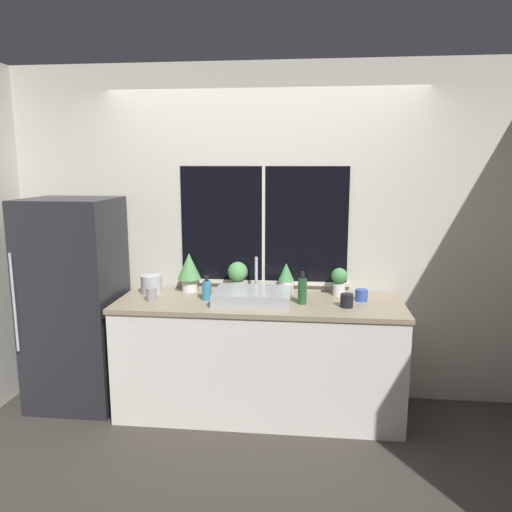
{
  "coord_description": "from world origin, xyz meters",
  "views": [
    {
      "loc": [
        0.37,
        -3.29,
        1.92
      ],
      "look_at": [
        -0.02,
        0.33,
        1.25
      ],
      "focal_mm": 35.0,
      "sensor_mm": 36.0,
      "label": 1
    }
  ],
  "objects_px": {
    "potted_plant_far_right": "(339,280)",
    "mug_grey": "(151,294)",
    "mug_blue": "(361,295)",
    "potted_plant_center_left": "(238,275)",
    "sink": "(253,296)",
    "potted_plant_far_left": "(189,269)",
    "kettle": "(151,284)",
    "mug_black": "(347,301)",
    "bottle_tall": "(302,290)",
    "refrigerator": "(75,303)",
    "soap_bottle": "(207,290)",
    "potted_plant_center_right": "(286,278)"
  },
  "relations": [
    {
      "from": "sink",
      "to": "bottle_tall",
      "type": "distance_m",
      "value": 0.37
    },
    {
      "from": "kettle",
      "to": "soap_bottle",
      "type": "bearing_deg",
      "value": -17.05
    },
    {
      "from": "refrigerator",
      "to": "kettle",
      "type": "height_order",
      "value": "refrigerator"
    },
    {
      "from": "potted_plant_far_left",
      "to": "kettle",
      "type": "relative_size",
      "value": 1.87
    },
    {
      "from": "refrigerator",
      "to": "potted_plant_center_left",
      "type": "relative_size",
      "value": 6.61
    },
    {
      "from": "potted_plant_center_left",
      "to": "refrigerator",
      "type": "bearing_deg",
      "value": -170.18
    },
    {
      "from": "potted_plant_center_right",
      "to": "bottle_tall",
      "type": "relative_size",
      "value": 1.02
    },
    {
      "from": "sink",
      "to": "potted_plant_center_left",
      "type": "relative_size",
      "value": 2.28
    },
    {
      "from": "potted_plant_far_left",
      "to": "kettle",
      "type": "xyz_separation_m",
      "value": [
        -0.29,
        -0.1,
        -0.1
      ]
    },
    {
      "from": "mug_grey",
      "to": "sink",
      "type": "bearing_deg",
      "value": 3.59
    },
    {
      "from": "sink",
      "to": "mug_blue",
      "type": "xyz_separation_m",
      "value": [
        0.82,
        0.12,
        -0.0
      ]
    },
    {
      "from": "mug_blue",
      "to": "potted_plant_center_left",
      "type": "bearing_deg",
      "value": 171.36
    },
    {
      "from": "potted_plant_center_right",
      "to": "mug_black",
      "type": "bearing_deg",
      "value": -35.87
    },
    {
      "from": "kettle",
      "to": "mug_grey",
      "type": "bearing_deg",
      "value": -72.63
    },
    {
      "from": "potted_plant_far_right",
      "to": "mug_grey",
      "type": "bearing_deg",
      "value": -167.61
    },
    {
      "from": "soap_bottle",
      "to": "sink",
      "type": "bearing_deg",
      "value": -2.57
    },
    {
      "from": "refrigerator",
      "to": "potted_plant_center_right",
      "type": "xyz_separation_m",
      "value": [
        1.66,
        0.22,
        0.2
      ]
    },
    {
      "from": "sink",
      "to": "potted_plant_far_left",
      "type": "relative_size",
      "value": 1.83
    },
    {
      "from": "refrigerator",
      "to": "potted_plant_center_right",
      "type": "relative_size",
      "value": 6.62
    },
    {
      "from": "mug_blue",
      "to": "potted_plant_center_right",
      "type": "bearing_deg",
      "value": 165.75
    },
    {
      "from": "refrigerator",
      "to": "mug_black",
      "type": "distance_m",
      "value": 2.13
    },
    {
      "from": "mug_black",
      "to": "potted_plant_far_right",
      "type": "bearing_deg",
      "value": 96.65
    },
    {
      "from": "potted_plant_center_right",
      "to": "mug_blue",
      "type": "xyz_separation_m",
      "value": [
        0.58,
        -0.15,
        -0.09
      ]
    },
    {
      "from": "bottle_tall",
      "to": "potted_plant_far_left",
      "type": "bearing_deg",
      "value": 163.17
    },
    {
      "from": "potted_plant_center_right",
      "to": "kettle",
      "type": "height_order",
      "value": "potted_plant_center_right"
    },
    {
      "from": "mug_grey",
      "to": "kettle",
      "type": "bearing_deg",
      "value": 107.37
    },
    {
      "from": "potted_plant_far_right",
      "to": "mug_blue",
      "type": "relative_size",
      "value": 2.34
    },
    {
      "from": "bottle_tall",
      "to": "kettle",
      "type": "xyz_separation_m",
      "value": [
        -1.21,
        0.18,
        -0.02
      ]
    },
    {
      "from": "mug_black",
      "to": "kettle",
      "type": "relative_size",
      "value": 0.58
    },
    {
      "from": "potted_plant_far_left",
      "to": "potted_plant_far_right",
      "type": "relative_size",
      "value": 1.43
    },
    {
      "from": "potted_plant_far_left",
      "to": "bottle_tall",
      "type": "height_order",
      "value": "potted_plant_far_left"
    },
    {
      "from": "sink",
      "to": "potted_plant_far_right",
      "type": "bearing_deg",
      "value": 22.04
    },
    {
      "from": "potted_plant_far_left",
      "to": "bottle_tall",
      "type": "bearing_deg",
      "value": -16.83
    },
    {
      "from": "mug_black",
      "to": "mug_grey",
      "type": "bearing_deg",
      "value": 179.32
    },
    {
      "from": "potted_plant_far_right",
      "to": "bottle_tall",
      "type": "relative_size",
      "value": 0.89
    },
    {
      "from": "soap_bottle",
      "to": "mug_grey",
      "type": "bearing_deg",
      "value": -171.18
    },
    {
      "from": "mug_grey",
      "to": "mug_blue",
      "type": "xyz_separation_m",
      "value": [
        1.59,
        0.17,
        -0.01
      ]
    },
    {
      "from": "potted_plant_far_left",
      "to": "mug_grey",
      "type": "xyz_separation_m",
      "value": [
        -0.22,
        -0.31,
        -0.13
      ]
    },
    {
      "from": "refrigerator",
      "to": "mug_grey",
      "type": "bearing_deg",
      "value": -8.02
    },
    {
      "from": "mug_grey",
      "to": "mug_black",
      "type": "bearing_deg",
      "value": -0.68
    },
    {
      "from": "refrigerator",
      "to": "mug_blue",
      "type": "xyz_separation_m",
      "value": [
        2.24,
        0.07,
        0.11
      ]
    },
    {
      "from": "soap_bottle",
      "to": "potted_plant_center_left",
      "type": "bearing_deg",
      "value": 50.84
    },
    {
      "from": "refrigerator",
      "to": "sink",
      "type": "relative_size",
      "value": 2.9
    },
    {
      "from": "potted_plant_far_right",
      "to": "kettle",
      "type": "distance_m",
      "value": 1.5
    },
    {
      "from": "soap_bottle",
      "to": "refrigerator",
      "type": "bearing_deg",
      "value": 178.5
    },
    {
      "from": "potted_plant_center_right",
      "to": "mug_grey",
      "type": "distance_m",
      "value": 1.06
    },
    {
      "from": "mug_black",
      "to": "kettle",
      "type": "distance_m",
      "value": 1.55
    },
    {
      "from": "refrigerator",
      "to": "mug_blue",
      "type": "bearing_deg",
      "value": 1.88
    },
    {
      "from": "potted_plant_center_right",
      "to": "mug_grey",
      "type": "xyz_separation_m",
      "value": [
        -1.01,
        -0.31,
        -0.08
      ]
    },
    {
      "from": "potted_plant_far_left",
      "to": "soap_bottle",
      "type": "distance_m",
      "value": 0.33
    }
  ]
}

